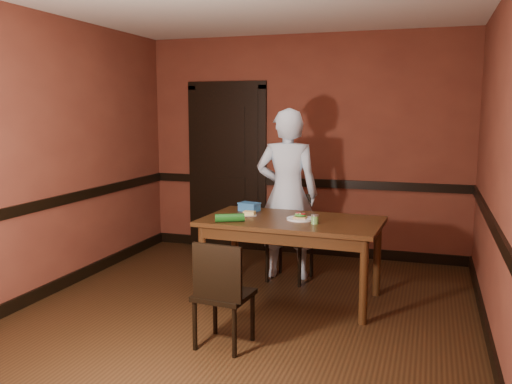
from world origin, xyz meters
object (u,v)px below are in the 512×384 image
Objects in this scene: dining_table at (291,259)px; food_tub at (249,207)px; chair_near at (224,293)px; sauce_jar at (315,219)px; person at (287,194)px; chair_far at (290,238)px; cheese_saucer at (249,214)px; sandwich_plate at (300,218)px.

dining_table is 0.73m from food_tub.
sauce_jar reaches higher than chair_near.
person reaches higher than sauce_jar.
chair_far is 0.69m from cheese_saucer.
sauce_jar is (0.48, 1.02, 0.40)m from chair_near.
person is at bearing 111.01° from dining_table.
food_tub is at bearing 151.36° from sauce_jar.
dining_table is at bearing -66.78° from chair_far.
cheese_saucer is at bearing 63.56° from person.
chair_near is at bearing -114.99° from sauce_jar.
chair_far is 1.73m from chair_near.
person is (-0.22, 0.67, 0.52)m from dining_table.
person is 7.80× the size of food_tub.
sauce_jar is at bearing -39.79° from sandwich_plate.
chair_near reaches higher than dining_table.
chair_near is 1.20m from sauce_jar.
cheese_saucer is at bearing 175.95° from sandwich_plate.
dining_table is 0.59m from cheese_saucer.
chair_near is 1.27m from cheese_saucer.
chair_near is 0.46× the size of person.
sauce_jar is 0.57× the size of cheese_saucer.
sandwich_plate is at bearing 140.21° from sauce_jar.
chair_near is 5.72× the size of cheese_saucer.
food_tub is (-0.35, -0.29, 0.37)m from chair_far.
chair_far reaches higher than dining_table.
chair_near is at bearing 81.45° from person.
chair_far is 0.50× the size of person.
dining_table is 0.91× the size of person.
chair_near is 1.52m from food_tub.
dining_table is 7.13× the size of food_tub.
person reaches higher than cheese_saucer.
sauce_jar is 0.87m from food_tub.
person is (-0.06, 0.11, 0.45)m from chair_far.
dining_table is 1.99× the size of chair_near.
person is 0.50m from food_tub.
dining_table is 1.83× the size of chair_far.
chair_far is 1.09× the size of chair_near.
sandwich_plate is 3.07× the size of sauce_jar.
food_tub reaches higher than chair_near.
dining_table is 1.19m from chair_near.
dining_table is 0.59m from chair_far.
food_tub reaches higher than cheese_saucer.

